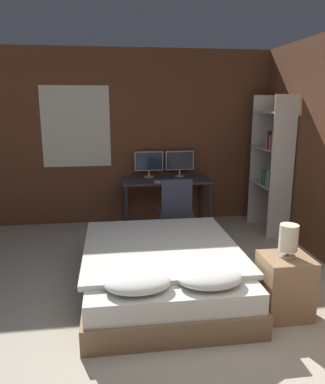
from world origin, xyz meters
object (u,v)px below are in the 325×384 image
at_px(monitor_right, 180,162).
at_px(keyboard, 168,181).
at_px(bookshelf, 273,161).
at_px(bed, 162,269).
at_px(monitor_left, 149,163).
at_px(bedside_lamp, 289,238).
at_px(office_chair, 175,216).
at_px(desk, 166,185).
at_px(computer_mouse, 188,180).
at_px(nightstand, 285,286).

distance_m(monitor_right, keyboard, 0.54).
bearing_deg(bookshelf, bed, -139.14).
bearing_deg(monitor_left, bookshelf, -20.90).
xyz_separation_m(bedside_lamp, monitor_right, (-0.45, 2.85, 0.24)).
xyz_separation_m(bed, office_chair, (0.36, 1.38, 0.13)).
bearing_deg(keyboard, monitor_right, 59.82).
height_order(bedside_lamp, bookshelf, bookshelf).
bearing_deg(desk, keyboard, -90.00).
relative_size(monitor_right, keyboard, 1.08).
relative_size(bed, desk, 1.46).
xyz_separation_m(monitor_left, monitor_right, (0.49, 0.00, 0.00)).
xyz_separation_m(monitor_right, office_chair, (-0.23, -0.88, -0.62)).
bearing_deg(monitor_right, office_chair, -104.36).
bearing_deg(bedside_lamp, bookshelf, 69.74).
bearing_deg(desk, computer_mouse, -35.09).
relative_size(bedside_lamp, desk, 0.22).
relative_size(bed, nightstand, 3.52).
bearing_deg(monitor_right, bed, -104.58).
bearing_deg(monitor_right, bedside_lamp, -81.05).
distance_m(bed, office_chair, 1.43).
distance_m(bedside_lamp, bookshelf, 2.36).
distance_m(nightstand, bookshelf, 2.46).
distance_m(computer_mouse, bookshelf, 1.27).
relative_size(desk, keyboard, 3.26).
bearing_deg(office_chair, desk, 91.61).
xyz_separation_m(keyboard, bookshelf, (1.50, -0.25, 0.32)).
xyz_separation_m(monitor_left, keyboard, (0.25, -0.42, -0.22)).
relative_size(computer_mouse, office_chair, 0.08).
height_order(bedside_lamp, monitor_left, monitor_left).
distance_m(monitor_left, office_chair, 1.11).
bearing_deg(bedside_lamp, keyboard, 105.94).
bearing_deg(bedside_lamp, desk, 104.73).
bearing_deg(computer_mouse, bed, -109.19).
bearing_deg(office_chair, monitor_left, 106.64).
height_order(nightstand, bookshelf, bookshelf).
height_order(bed, desk, desk).
distance_m(bedside_lamp, office_chair, 2.12).
bearing_deg(monitor_right, monitor_left, 180.00).
height_order(bedside_lamp, desk, bedside_lamp).
height_order(monitor_right, keyboard, monitor_right).
bearing_deg(bedside_lamp, computer_mouse, 99.27).
xyz_separation_m(bedside_lamp, keyboard, (-0.69, 2.43, 0.02)).
height_order(bed, bedside_lamp, bedside_lamp).
bearing_deg(bedside_lamp, bed, 150.39).
xyz_separation_m(bedside_lamp, computer_mouse, (-0.40, 2.43, 0.03)).
relative_size(keyboard, office_chair, 0.45).
bearing_deg(bed, keyboard, 79.43).
bearing_deg(bedside_lamp, monitor_left, 108.23).
height_order(monitor_left, monitor_right, same).
relative_size(bed, bedside_lamp, 6.57).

